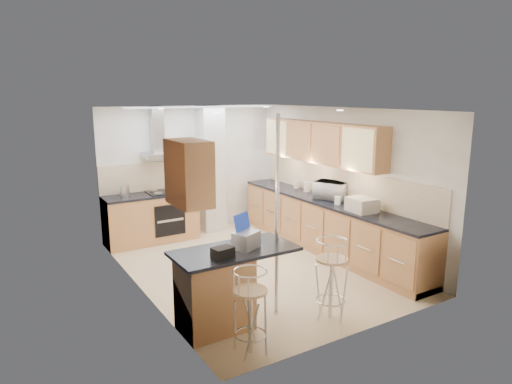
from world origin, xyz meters
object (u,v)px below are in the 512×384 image
microwave (331,190)px  bar_stool_end (331,279)px  laptop (246,240)px  bread_bin (361,205)px  bar_stool_near (250,312)px

microwave → bar_stool_end: 2.64m
microwave → laptop: 3.02m
microwave → bread_bin: microwave is taller
bar_stool_near → bar_stool_end: bearing=-10.8°
bar_stool_near → bread_bin: (2.73, 1.21, 0.56)m
bread_bin → bar_stool_near: bearing=-152.4°
bar_stool_near → bar_stool_end: size_ratio=0.93×
bread_bin → bar_stool_end: bearing=-141.1°
laptop → bar_stool_near: (-0.31, -0.61, -0.57)m
laptop → bar_stool_end: (0.94, -0.45, -0.53)m
bar_stool_end → bread_bin: 1.89m
microwave → bread_bin: 0.94m
bar_stool_end → bread_bin: size_ratio=2.43×
laptop → microwave: bearing=5.5°
bar_stool_near → bar_stool_end: bar_stool_end is taller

